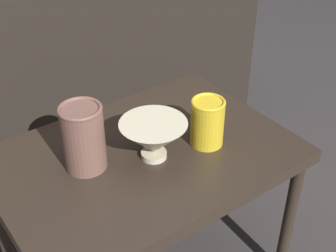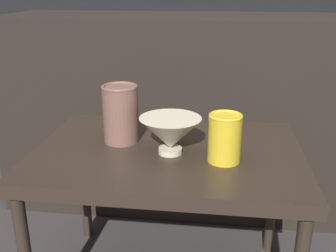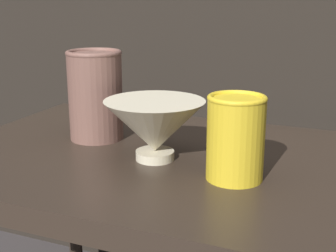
% 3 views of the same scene
% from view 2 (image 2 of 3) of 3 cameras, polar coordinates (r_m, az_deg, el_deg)
% --- Properties ---
extents(table, '(0.79, 0.55, 0.51)m').
position_cam_2_polar(table, '(1.19, -0.04, -5.51)').
color(table, '#2D231C').
rests_on(table, ground_plane).
extents(couch_backdrop, '(1.58, 0.50, 0.85)m').
position_cam_2_polar(couch_backdrop, '(1.79, 2.56, 2.14)').
color(couch_backdrop, black).
rests_on(couch_backdrop, ground_plane).
extents(bowl, '(0.18, 0.18, 0.11)m').
position_cam_2_polar(bowl, '(1.12, 0.34, -1.10)').
color(bowl, beige).
rests_on(bowl, table).
extents(vase_textured_left, '(0.11, 0.11, 0.18)m').
position_cam_2_polar(vase_textured_left, '(1.20, -6.89, 1.89)').
color(vase_textured_left, brown).
rests_on(vase_textured_left, table).
extents(vase_colorful_right, '(0.09, 0.09, 0.14)m').
position_cam_2_polar(vase_colorful_right, '(1.08, 8.23, -1.62)').
color(vase_colorful_right, gold).
rests_on(vase_colorful_right, table).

